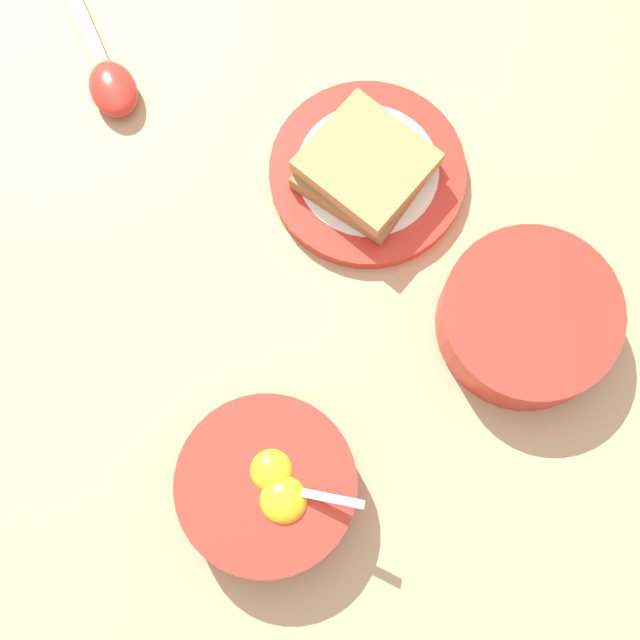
{
  "coord_description": "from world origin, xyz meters",
  "views": [
    {
      "loc": [
        0.01,
        0.25,
        0.78
      ],
      "look_at": [
        -0.01,
        0.05,
        0.02
      ],
      "focal_mm": 50.0,
      "sensor_mm": 36.0,
      "label": 1
    }
  ],
  "objects_px": {
    "egg_bowl": "(267,486)",
    "toast_plate": "(367,173)",
    "congee_bowl": "(529,318)",
    "toast_sandwich": "(366,167)",
    "soup_spoon": "(108,78)"
  },
  "relations": [
    {
      "from": "egg_bowl",
      "to": "toast_plate",
      "type": "xyz_separation_m",
      "value": [
        -0.12,
        -0.28,
        -0.02
      ]
    },
    {
      "from": "egg_bowl",
      "to": "toast_plate",
      "type": "relative_size",
      "value": 0.83
    },
    {
      "from": "congee_bowl",
      "to": "toast_plate",
      "type": "bearing_deg",
      "value": -51.78
    },
    {
      "from": "toast_sandwich",
      "to": "congee_bowl",
      "type": "height_order",
      "value": "same"
    },
    {
      "from": "toast_plate",
      "to": "egg_bowl",
      "type": "bearing_deg",
      "value": 67.82
    },
    {
      "from": "toast_sandwich",
      "to": "soup_spoon",
      "type": "xyz_separation_m",
      "value": [
        0.24,
        -0.12,
        -0.02
      ]
    },
    {
      "from": "toast_plate",
      "to": "soup_spoon",
      "type": "height_order",
      "value": "soup_spoon"
    },
    {
      "from": "toast_plate",
      "to": "soup_spoon",
      "type": "distance_m",
      "value": 0.27
    },
    {
      "from": "egg_bowl",
      "to": "soup_spoon",
      "type": "relative_size",
      "value": 0.99
    },
    {
      "from": "egg_bowl",
      "to": "toast_sandwich",
      "type": "relative_size",
      "value": 1.09
    },
    {
      "from": "toast_plate",
      "to": "toast_sandwich",
      "type": "bearing_deg",
      "value": 59.01
    },
    {
      "from": "egg_bowl",
      "to": "soup_spoon",
      "type": "xyz_separation_m",
      "value": [
        0.12,
        -0.4,
        -0.02
      ]
    },
    {
      "from": "toast_plate",
      "to": "toast_sandwich",
      "type": "relative_size",
      "value": 1.3
    },
    {
      "from": "egg_bowl",
      "to": "toast_plate",
      "type": "distance_m",
      "value": 0.31
    },
    {
      "from": "toast_sandwich",
      "to": "congee_bowl",
      "type": "distance_m",
      "value": 0.2
    }
  ]
}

